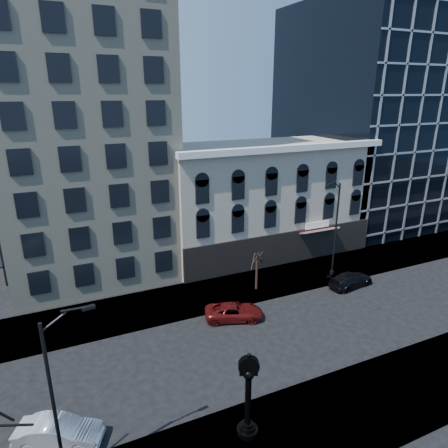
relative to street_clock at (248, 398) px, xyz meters
name	(u,v)px	position (x,y,z in m)	size (l,w,h in m)	color
ground	(222,352)	(1.64, 7.02, -2.38)	(160.00, 160.00, 0.00)	black
sidewalk_far	(184,300)	(1.64, 15.02, -2.32)	(160.00, 6.00, 0.12)	gray
sidewalk_near	(283,437)	(1.64, -0.98, -2.32)	(160.00, 6.00, 0.12)	gray
cream_tower	(73,69)	(-4.47, 25.91, 16.94)	(15.90, 15.40, 42.50)	beige
victorian_row	(262,199)	(13.64, 22.92, 3.62)	(22.60, 11.19, 12.50)	#B4A995
glass_office	(374,117)	(33.64, 27.93, 11.62)	(20.00, 20.15, 28.00)	black
street_clock	(248,398)	(0.00, 0.00, 0.00)	(1.13, 1.13, 5.00)	black
street_lamp_near	(63,354)	(-8.32, 1.03, 4.54)	(2.33, 0.51, 9.01)	black
street_lamp_far	(334,204)	(15.90, 13.43, 5.13)	(2.43, 1.11, 9.79)	black
bare_tree_far	(257,255)	(8.32, 14.14, 1.08)	(2.58, 2.58, 4.43)	#322319
car_near_b	(59,432)	(-9.11, 3.52, -1.66)	(1.53, 4.39, 1.45)	silver
car_far_a	(234,312)	(4.30, 10.55, -1.73)	(2.14, 4.65, 1.29)	maroon
car_far_b	(351,280)	(16.73, 11.15, -1.71)	(1.89, 4.65, 1.35)	black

